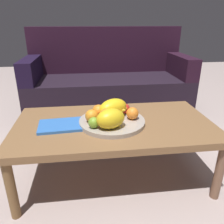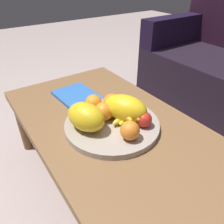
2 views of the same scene
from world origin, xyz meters
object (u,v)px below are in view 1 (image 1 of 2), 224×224
(couch, at_px, (108,84))
(melon_large_front, at_px, (111,119))
(fruit_bowl, at_px, (112,122))
(orange_right, at_px, (132,113))
(coffee_table, at_px, (114,128))
(orange_left, at_px, (92,116))
(orange_back, at_px, (106,115))
(orange_front, at_px, (99,111))
(apple_left, at_px, (94,123))
(magazine, at_px, (60,125))
(banana_bunch, at_px, (114,112))
(melon_smaller_beside, at_px, (114,108))
(apple_front, at_px, (125,109))

(couch, bearing_deg, melon_large_front, -95.57)
(fruit_bowl, height_order, orange_right, orange_right)
(coffee_table, xyz_separation_m, orange_left, (-0.14, -0.03, 0.10))
(orange_left, relative_size, orange_back, 0.95)
(coffee_table, height_order, orange_back, orange_back)
(melon_large_front, relative_size, orange_front, 2.05)
(couch, xyz_separation_m, melon_large_front, (-0.13, -1.29, 0.16))
(coffee_table, height_order, fruit_bowl, fruit_bowl)
(apple_left, height_order, magazine, apple_left)
(orange_left, xyz_separation_m, banana_bunch, (0.14, 0.07, -0.01))
(melon_smaller_beside, xyz_separation_m, orange_back, (-0.05, -0.07, -0.02))
(coffee_table, relative_size, orange_front, 15.13)
(melon_large_front, distance_m, apple_left, 0.10)
(orange_left, bearing_deg, orange_right, 2.53)
(orange_left, relative_size, apple_left, 1.23)
(banana_bunch, bearing_deg, orange_right, -31.50)
(couch, relative_size, orange_front, 21.48)
(couch, relative_size, orange_right, 23.16)
(orange_right, bearing_deg, melon_large_front, -144.68)
(apple_front, bearing_deg, melon_large_front, -120.38)
(melon_smaller_beside, relative_size, orange_left, 2.46)
(orange_front, distance_m, magazine, 0.24)
(banana_bunch, xyz_separation_m, magazine, (-0.32, -0.06, -0.04))
(orange_front, xyz_separation_m, apple_left, (-0.04, -0.14, -0.01))
(orange_front, distance_m, orange_right, 0.21)
(couch, relative_size, orange_back, 21.34)
(orange_front, xyz_separation_m, orange_left, (-0.05, -0.07, -0.00))
(orange_front, bearing_deg, melon_large_front, -70.99)
(melon_large_front, relative_size, apple_left, 2.64)
(melon_large_front, distance_m, banana_bunch, 0.17)
(melon_smaller_beside, distance_m, apple_left, 0.20)
(apple_front, relative_size, apple_left, 1.04)
(coffee_table, distance_m, orange_front, 0.14)
(apple_left, bearing_deg, apple_front, 41.49)
(fruit_bowl, relative_size, banana_bunch, 2.34)
(orange_front, height_order, orange_left, orange_front)
(melon_large_front, distance_m, orange_right, 0.18)
(coffee_table, distance_m, fruit_bowl, 0.06)
(apple_left, xyz_separation_m, banana_bunch, (0.13, 0.15, -0.00))
(coffee_table, xyz_separation_m, melon_smaller_beside, (0.00, 0.04, 0.12))
(melon_large_front, xyz_separation_m, banana_bunch, (0.04, 0.17, -0.03))
(couch, height_order, banana_bunch, couch)
(orange_front, relative_size, orange_left, 1.04)
(melon_smaller_beside, relative_size, apple_left, 3.03)
(orange_right, height_order, magazine, orange_right)
(orange_front, height_order, orange_back, same)
(orange_left, relative_size, apple_front, 1.19)
(couch, distance_m, melon_smaller_beside, 1.14)
(couch, height_order, orange_right, couch)
(apple_front, bearing_deg, orange_back, -140.92)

